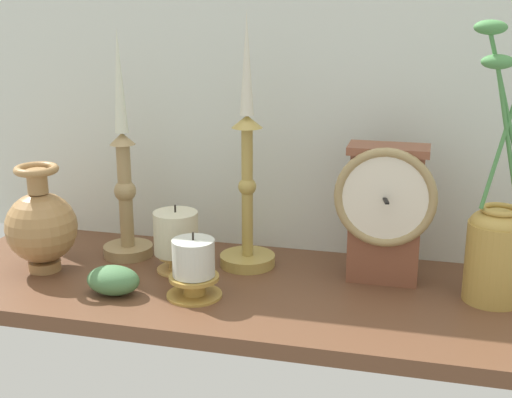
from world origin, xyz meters
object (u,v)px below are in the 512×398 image
object	(u,v)px
brass_vase_jar	(497,238)
pillar_candle_front	(176,238)
brass_vase_bulbous	(41,225)
pillar_candle_near_clock	(194,268)
candlestick_tall_center	(125,184)
candlestick_tall_left	(247,185)
mantel_clock	(385,210)

from	to	relation	value
brass_vase_jar	pillar_candle_front	distance (cm)	49.38
brass_vase_bulbous	pillar_candle_near_clock	world-z (taller)	brass_vase_bulbous
candlestick_tall_center	brass_vase_bulbous	bearing A→B (deg)	-137.34
candlestick_tall_left	candlestick_tall_center	bearing A→B (deg)	-178.21
mantel_clock	pillar_candle_near_clock	bearing A→B (deg)	-154.33
mantel_clock	brass_vase_bulbous	bearing A→B (deg)	-170.51
brass_vase_jar	pillar_candle_front	world-z (taller)	brass_vase_jar
candlestick_tall_center	pillar_candle_near_clock	xyz separation A→B (cm)	(16.76, -13.52, -8.30)
brass_vase_jar	pillar_candle_front	xyz separation A→B (cm)	(-49.21, -0.47, -4.05)
candlestick_tall_center	brass_vase_jar	bearing A→B (deg)	-3.86
brass_vase_bulbous	pillar_candle_front	xyz separation A→B (cm)	(21.14, 5.16, -2.12)
candlestick_tall_left	pillar_candle_front	distance (cm)	14.34
brass_vase_jar	mantel_clock	bearing A→B (deg)	168.18
brass_vase_bulbous	pillar_candle_near_clock	distance (cm)	27.71
mantel_clock	pillar_candle_front	world-z (taller)	mantel_clock
candlestick_tall_center	brass_vase_bulbous	distance (cm)	15.13
candlestick_tall_left	pillar_candle_front	bearing A→B (deg)	-153.97
mantel_clock	candlestick_tall_left	world-z (taller)	candlestick_tall_left
candlestick_tall_left	pillar_candle_near_clock	xyz separation A→B (cm)	(-4.48, -14.18, -9.33)
mantel_clock	brass_vase_bulbous	distance (cm)	54.97
candlestick_tall_center	brass_vase_jar	distance (cm)	60.07
candlestick_tall_center	brass_vase_bulbous	world-z (taller)	candlestick_tall_center
candlestick_tall_left	pillar_candle_front	xyz separation A→B (cm)	(-10.59, -5.17, -8.18)
candlestick_tall_left	candlestick_tall_center	world-z (taller)	candlestick_tall_left
candlestick_tall_left	pillar_candle_near_clock	size ratio (longest dim) A/B	4.09
candlestick_tall_center	brass_vase_jar	world-z (taller)	brass_vase_jar
brass_vase_bulbous	pillar_candle_near_clock	xyz separation A→B (cm)	(27.25, -3.85, -3.27)
mantel_clock	candlestick_tall_center	size ratio (longest dim) A/B	0.57
mantel_clock	candlestick_tall_center	bearing A→B (deg)	179.18
mantel_clock	brass_vase_jar	world-z (taller)	brass_vase_jar
brass_vase_jar	candlestick_tall_left	bearing A→B (deg)	173.06
candlestick_tall_center	pillar_candle_front	xyz separation A→B (cm)	(10.65, -4.51, -7.15)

